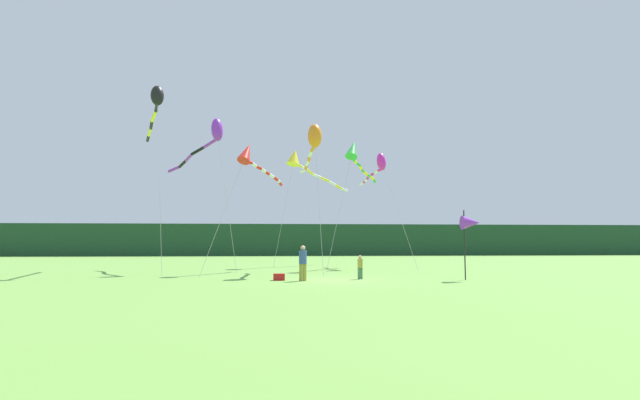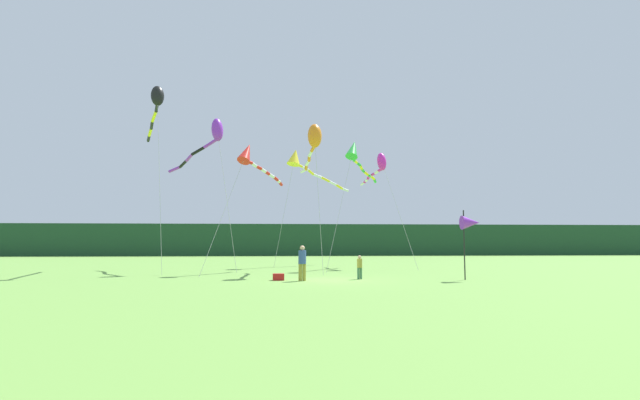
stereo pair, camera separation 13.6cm
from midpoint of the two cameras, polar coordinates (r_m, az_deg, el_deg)
The scene contains 13 objects.
ground_plane at distance 24.01m, azimuth 1.35°, elevation -9.33°, with size 120.00×120.00×0.00m, color #6B9E42.
distant_treeline at distance 68.85m, azimuth -2.60°, elevation -4.67°, with size 108.00×3.53×4.35m, color #1E4228.
person_adult at distance 23.50m, azimuth -1.92°, elevation -7.13°, with size 0.37×0.37×1.68m.
person_child at distance 24.67m, azimuth 4.80°, elevation -7.66°, with size 0.26×0.26×1.18m.
cooler_box at distance 23.94m, azimuth -4.70°, elevation -8.94°, with size 0.55×0.37×0.32m, color red.
banner_flag_pole at distance 25.27m, azimuth 17.28°, elevation -2.60°, with size 0.90×0.70×3.41m.
kite_black at distance 33.67m, azimuth -18.47°, elevation 10.52°, with size 3.39×8.66×11.71m.
kite_green at distance 35.36m, azimuth 4.20°, elevation 5.51°, with size 4.87×8.50×9.26m.
kite_yellow at distance 38.67m, azimuth -2.31°, elevation 4.59°, with size 6.46×6.36×9.21m.
kite_magenta at distance 37.36m, azimuth 7.09°, elevation 4.13°, with size 2.60×7.71×8.69m.
kite_purple at distance 33.51m, azimuth -12.47°, elevation 7.24°, with size 5.70×6.71×10.02m.
kite_red at distance 31.05m, azimuth -8.05°, elevation 5.10°, with size 4.43×7.56×8.20m.
kite_orange at distance 29.71m, azimuth -0.59°, elevation 7.08°, with size 1.23×5.97×8.97m.
Camera 2 is at (-2.44, -23.81, 1.83)m, focal length 27.44 mm.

